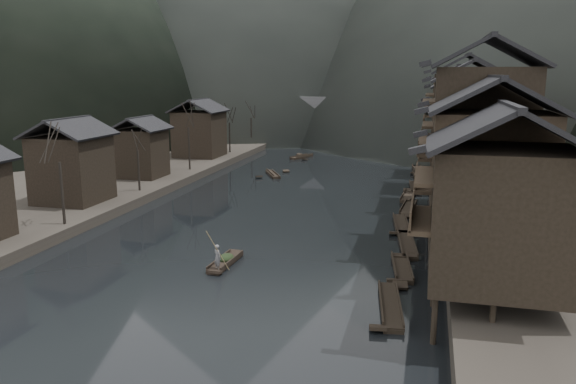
% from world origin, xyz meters
% --- Properties ---
extents(water, '(300.00, 300.00, 0.00)m').
position_xyz_m(water, '(0.00, 0.00, 0.00)').
color(water, black).
rests_on(water, ground).
extents(left_bank, '(40.00, 200.00, 1.20)m').
position_xyz_m(left_bank, '(-35.00, 40.00, 0.60)').
color(left_bank, '#2D2823').
rests_on(left_bank, ground).
extents(stilt_houses, '(9.00, 67.60, 16.29)m').
position_xyz_m(stilt_houses, '(17.28, 19.91, 9.01)').
color(stilt_houses, black).
rests_on(stilt_houses, ground).
extents(left_houses, '(8.10, 53.20, 8.73)m').
position_xyz_m(left_houses, '(-20.50, 20.12, 5.66)').
color(left_houses, black).
rests_on(left_houses, left_bank).
extents(bare_trees, '(3.98, 72.99, 7.96)m').
position_xyz_m(bare_trees, '(-17.00, 22.23, 6.58)').
color(bare_trees, black).
rests_on(bare_trees, left_bank).
extents(moored_sampans, '(3.10, 74.23, 0.47)m').
position_xyz_m(moored_sampans, '(12.06, 26.61, 0.20)').
color(moored_sampans, black).
rests_on(moored_sampans, water).
extents(midriver_boats, '(3.50, 22.09, 0.45)m').
position_xyz_m(midriver_boats, '(-6.47, 41.77, 0.20)').
color(midriver_boats, black).
rests_on(midriver_boats, water).
extents(stone_bridge, '(40.00, 6.00, 9.00)m').
position_xyz_m(stone_bridge, '(-0.00, 72.00, 5.11)').
color(stone_bridge, '#4C4C4F').
rests_on(stone_bridge, ground).
extents(hero_sampan, '(1.24, 4.96, 0.43)m').
position_xyz_m(hero_sampan, '(-0.24, -1.60, 0.20)').
color(hero_sampan, black).
rests_on(hero_sampan, water).
extents(cargo_heap, '(1.08, 1.42, 0.65)m').
position_xyz_m(cargo_heap, '(-0.25, -1.37, 0.76)').
color(cargo_heap, black).
rests_on(cargo_heap, hero_sampan).
extents(boatman, '(0.79, 0.75, 1.82)m').
position_xyz_m(boatman, '(-0.16, -3.32, 1.35)').
color(boatman, slate).
rests_on(boatman, hero_sampan).
extents(bamboo_pole, '(1.18, 2.08, 3.88)m').
position_xyz_m(bamboo_pole, '(0.04, -3.32, 4.20)').
color(bamboo_pole, '#8C7A51').
rests_on(bamboo_pole, boatman).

